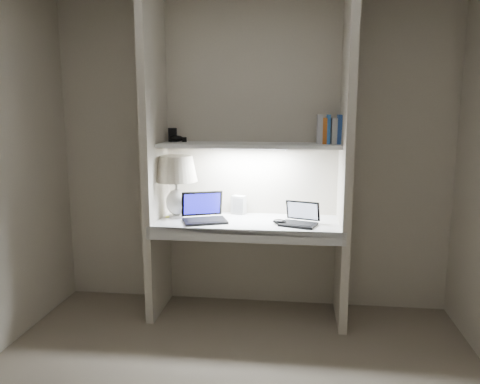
% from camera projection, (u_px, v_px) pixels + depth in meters
% --- Properties ---
extents(back_wall, '(3.20, 0.01, 2.50)m').
position_uv_depth(back_wall, '(252.00, 156.00, 3.83)').
color(back_wall, '#BFB4A3').
rests_on(back_wall, floor).
extents(alcove_panel_left, '(0.06, 0.55, 2.50)m').
position_uv_depth(alcove_panel_left, '(155.00, 158.00, 3.64)').
color(alcove_panel_left, '#BFB4A3').
rests_on(alcove_panel_left, floor).
extents(alcove_panel_right, '(0.06, 0.55, 2.50)m').
position_uv_depth(alcove_panel_right, '(346.00, 161.00, 3.47)').
color(alcove_panel_right, '#BFB4A3').
rests_on(alcove_panel_right, floor).
extents(desk, '(1.40, 0.55, 0.04)m').
position_uv_depth(desk, '(248.00, 223.00, 3.64)').
color(desk, white).
rests_on(desk, alcove_panel_left).
extents(desk_apron, '(1.46, 0.03, 0.10)m').
position_uv_depth(desk_apron, '(244.00, 236.00, 3.40)').
color(desk_apron, silver).
rests_on(desk_apron, desk).
extents(shelf, '(1.40, 0.36, 0.03)m').
position_uv_depth(shelf, '(249.00, 145.00, 3.63)').
color(shelf, silver).
rests_on(shelf, back_wall).
extents(strip_light, '(0.60, 0.04, 0.02)m').
position_uv_depth(strip_light, '(249.00, 148.00, 3.64)').
color(strip_light, white).
rests_on(strip_light, shelf).
extents(table_lamp, '(0.34, 0.34, 0.50)m').
position_uv_depth(table_lamp, '(176.00, 176.00, 3.69)').
color(table_lamp, white).
rests_on(table_lamp, desk).
extents(laptop_main, '(0.40, 0.38, 0.22)m').
position_uv_depth(laptop_main, '(204.00, 214.00, 3.64)').
color(laptop_main, black).
rests_on(laptop_main, desk).
extents(laptop_netbook, '(0.32, 0.30, 0.17)m').
position_uv_depth(laptop_netbook, '(300.00, 219.00, 3.52)').
color(laptop_netbook, black).
rests_on(laptop_netbook, desk).
extents(speaker, '(0.13, 0.11, 0.15)m').
position_uv_depth(speaker, '(239.00, 205.00, 3.86)').
color(speaker, silver).
rests_on(speaker, desk).
extents(mouse, '(0.13, 0.10, 0.04)m').
position_uv_depth(mouse, '(280.00, 222.00, 3.52)').
color(mouse, black).
rests_on(mouse, desk).
extents(cable_coil, '(0.11, 0.11, 0.01)m').
position_uv_depth(cable_coil, '(294.00, 221.00, 3.59)').
color(cable_coil, black).
rests_on(cable_coil, desk).
extents(sticky_note, '(0.08, 0.08, 0.00)m').
position_uv_depth(sticky_note, '(170.00, 217.00, 3.77)').
color(sticky_note, '#D5E530').
rests_on(sticky_note, desk).
extents(book_row, '(0.21, 0.15, 0.22)m').
position_uv_depth(book_row, '(330.00, 130.00, 3.57)').
color(book_row, silver).
rests_on(book_row, shelf).
extents(shelf_box, '(0.07, 0.05, 0.11)m').
position_uv_depth(shelf_box, '(173.00, 135.00, 3.80)').
color(shelf_box, black).
rests_on(shelf_box, shelf).
extents(shelf_gadget, '(0.14, 0.11, 0.05)m').
position_uv_depth(shelf_gadget, '(176.00, 139.00, 3.78)').
color(shelf_gadget, black).
rests_on(shelf_gadget, shelf).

